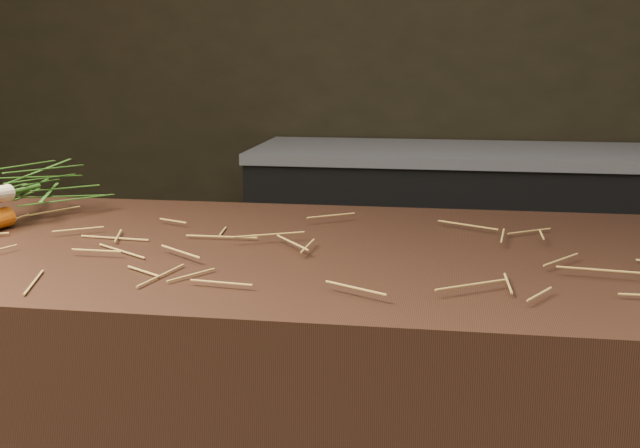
% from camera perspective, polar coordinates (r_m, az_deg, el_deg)
% --- Properties ---
extents(back_counter, '(1.82, 0.62, 0.84)m').
position_cam_1_polar(back_counter, '(3.17, 12.02, -2.31)').
color(back_counter, black).
rests_on(back_counter, ground).
extents(straw_bedding, '(1.40, 0.60, 0.02)m').
position_cam_1_polar(straw_bedding, '(1.23, 2.92, -1.40)').
color(straw_bedding, olive).
rests_on(straw_bedding, main_counter).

